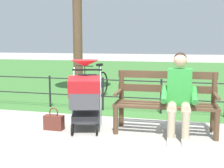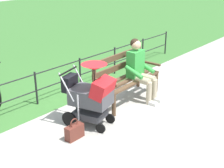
{
  "view_description": "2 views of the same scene",
  "coord_description": "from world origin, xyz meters",
  "px_view_note": "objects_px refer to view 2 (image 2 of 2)",
  "views": [
    {
      "loc": [
        -1.1,
        4.58,
        1.43
      ],
      "look_at": [
        0.05,
        0.11,
        0.77
      ],
      "focal_mm": 47.33,
      "sensor_mm": 36.0,
      "label": 1
    },
    {
      "loc": [
        3.95,
        3.65,
        2.76
      ],
      "look_at": [
        -0.01,
        0.21,
        0.65
      ],
      "focal_mm": 50.05,
      "sensor_mm": 36.0,
      "label": 2
    }
  ],
  "objects_px": {
    "park_bench": "(125,75)",
    "handbag": "(75,132)",
    "person_on_bench": "(140,68)",
    "stroller": "(91,94)"
  },
  "relations": [
    {
      "from": "person_on_bench",
      "to": "stroller",
      "type": "relative_size",
      "value": 1.11
    },
    {
      "from": "handbag",
      "to": "person_on_bench",
      "type": "bearing_deg",
      "value": -175.48
    },
    {
      "from": "park_bench",
      "to": "handbag",
      "type": "xyz_separation_m",
      "value": [
        1.77,
        0.38,
        -0.4
      ]
    },
    {
      "from": "park_bench",
      "to": "handbag",
      "type": "relative_size",
      "value": 4.37
    },
    {
      "from": "park_bench",
      "to": "stroller",
      "type": "distance_m",
      "value": 1.29
    },
    {
      "from": "person_on_bench",
      "to": "handbag",
      "type": "xyz_separation_m",
      "value": [
        1.99,
        0.16,
        -0.55
      ]
    },
    {
      "from": "park_bench",
      "to": "person_on_bench",
      "type": "xyz_separation_m",
      "value": [
        -0.21,
        0.22,
        0.15
      ]
    },
    {
      "from": "park_bench",
      "to": "stroller",
      "type": "bearing_deg",
      "value": 12.08
    },
    {
      "from": "person_on_bench",
      "to": "park_bench",
      "type": "bearing_deg",
      "value": -46.36
    },
    {
      "from": "person_on_bench",
      "to": "handbag",
      "type": "bearing_deg",
      "value": 4.52
    }
  ]
}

